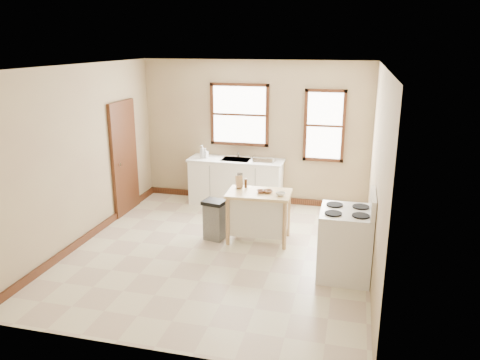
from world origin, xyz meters
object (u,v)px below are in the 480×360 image
(kitchen_island, at_px, (259,216))
(trash_bin, at_px, (214,220))
(soap_bottle_b, at_px, (205,153))
(pepper_grinder, at_px, (246,183))
(bowl_a, at_px, (261,191))
(bowl_b, at_px, (268,191))
(dish_rack, at_px, (264,159))
(knife_block, at_px, (239,182))
(soap_bottle_a, at_px, (202,151))
(bowl_c, at_px, (280,194))
(gas_stove, at_px, (346,234))

(kitchen_island, distance_m, trash_bin, 0.73)
(soap_bottle_b, height_order, pepper_grinder, soap_bottle_b)
(soap_bottle_b, relative_size, trash_bin, 0.29)
(bowl_a, distance_m, bowl_b, 0.10)
(soap_bottle_b, height_order, bowl_a, soap_bottle_b)
(dish_rack, bearing_deg, bowl_b, -94.81)
(kitchen_island, bearing_deg, knife_block, 156.98)
(soap_bottle_a, relative_size, bowl_c, 1.73)
(kitchen_island, height_order, bowl_a, bowl_a)
(bowl_a, bearing_deg, bowl_b, 13.00)
(bowl_b, distance_m, gas_stove, 1.56)
(dish_rack, relative_size, gas_stove, 0.34)
(knife_block, height_order, trash_bin, knife_block)
(soap_bottle_b, relative_size, bowl_c, 1.31)
(pepper_grinder, bearing_deg, soap_bottle_a, 130.83)
(kitchen_island, bearing_deg, soap_bottle_a, 130.69)
(kitchen_island, bearing_deg, bowl_b, 2.37)
(soap_bottle_a, bearing_deg, pepper_grinder, -24.26)
(bowl_b, relative_size, trash_bin, 0.24)
(dish_rack, height_order, kitchen_island, dish_rack)
(bowl_a, bearing_deg, gas_stove, -32.88)
(pepper_grinder, relative_size, gas_stove, 0.12)
(kitchen_island, relative_size, knife_block, 5.03)
(soap_bottle_b, relative_size, bowl_a, 1.29)
(knife_block, relative_size, bowl_c, 1.33)
(soap_bottle_a, bearing_deg, knife_block, -27.58)
(pepper_grinder, height_order, bowl_b, pepper_grinder)
(soap_bottle_b, bearing_deg, soap_bottle_a, -146.29)
(kitchen_island, relative_size, trash_bin, 1.51)
(dish_rack, distance_m, kitchen_island, 1.71)
(soap_bottle_a, bearing_deg, trash_bin, -41.16)
(soap_bottle_a, height_order, bowl_c, soap_bottle_a)
(kitchen_island, distance_m, bowl_a, 0.43)
(dish_rack, height_order, bowl_a, dish_rack)
(soap_bottle_b, relative_size, dish_rack, 0.47)
(pepper_grinder, bearing_deg, soap_bottle_b, 129.14)
(gas_stove, bearing_deg, trash_bin, 160.25)
(bowl_c, height_order, trash_bin, bowl_c)
(gas_stove, bearing_deg, pepper_grinder, 147.11)
(pepper_grinder, height_order, bowl_a, pepper_grinder)
(bowl_b, bearing_deg, soap_bottle_b, 134.38)
(dish_rack, relative_size, pepper_grinder, 2.76)
(knife_block, distance_m, bowl_b, 0.52)
(dish_rack, relative_size, bowl_b, 2.62)
(kitchen_island, xyz_separation_m, bowl_b, (0.14, 0.01, 0.43))
(soap_bottle_a, height_order, pepper_grinder, soap_bottle_a)
(soap_bottle_b, distance_m, trash_bin, 1.99)
(soap_bottle_b, distance_m, pepper_grinder, 1.83)
(kitchen_island, xyz_separation_m, pepper_grinder, (-0.26, 0.18, 0.49))
(trash_bin, bearing_deg, bowl_b, 20.49)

